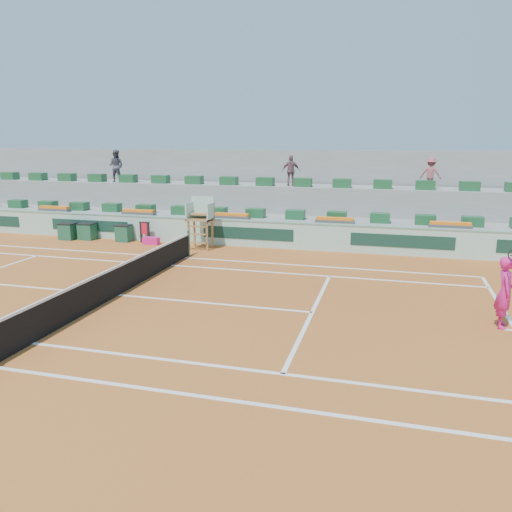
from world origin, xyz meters
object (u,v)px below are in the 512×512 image
(umpire_chair, at_px, (201,216))
(player_bag, at_px, (151,241))
(drink_cooler_a, at_px, (124,233))
(tennis_player, at_px, (505,292))

(umpire_chair, bearing_deg, player_bag, 176.00)
(drink_cooler_a, distance_m, tennis_player, 17.68)
(player_bag, height_order, drink_cooler_a, drink_cooler_a)
(umpire_chair, height_order, tennis_player, umpire_chair)
(tennis_player, bearing_deg, player_bag, 152.32)
(umpire_chair, height_order, drink_cooler_a, umpire_chair)
(umpire_chair, relative_size, tennis_player, 1.05)
(player_bag, height_order, umpire_chair, umpire_chair)
(tennis_player, bearing_deg, umpire_chair, 147.76)
(drink_cooler_a, relative_size, tennis_player, 0.37)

